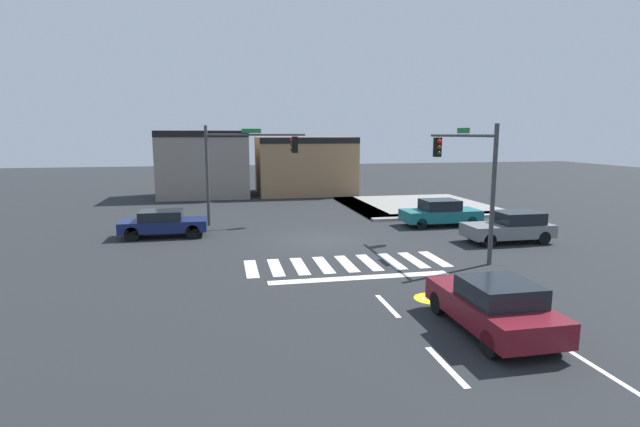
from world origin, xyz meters
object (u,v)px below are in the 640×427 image
(car_gray, at_px, (510,227))
(car_maroon, at_px, (493,305))
(car_navy, at_px, (163,223))
(traffic_signal_northwest, at_px, (246,157))
(traffic_signal_southeast, at_px, (465,164))
(car_teal, at_px, (440,213))

(car_gray, relative_size, car_maroon, 0.99)
(car_gray, bearing_deg, car_navy, -15.61)
(car_navy, height_order, car_gray, car_gray)
(traffic_signal_northwest, distance_m, car_gray, 14.66)
(traffic_signal_northwest, height_order, car_maroon, traffic_signal_northwest)
(traffic_signal_northwest, xyz_separation_m, car_gray, (12.27, -7.36, -3.18))
(traffic_signal_southeast, relative_size, car_teal, 1.36)
(car_navy, bearing_deg, car_maroon, -55.21)
(car_teal, xyz_separation_m, car_maroon, (-5.28, -14.40, -0.01))
(car_navy, xyz_separation_m, car_teal, (15.26, 0.04, 0.03))
(traffic_signal_northwest, bearing_deg, car_maroon, -71.98)
(car_maroon, bearing_deg, car_teal, -20.13)
(car_gray, bearing_deg, traffic_signal_northwest, -30.96)
(car_maroon, bearing_deg, traffic_signal_northwest, 18.02)
(car_gray, xyz_separation_m, car_maroon, (-6.72, -9.69, -0.02))
(car_maroon, bearing_deg, car_navy, 34.79)
(traffic_signal_southeast, bearing_deg, car_navy, 66.59)
(traffic_signal_southeast, xyz_separation_m, car_teal, (1.73, 5.89, -3.17))
(traffic_signal_southeast, xyz_separation_m, car_navy, (-13.53, 5.86, -3.20))
(traffic_signal_northwest, xyz_separation_m, traffic_signal_southeast, (9.10, -8.55, -0.01))
(traffic_signal_southeast, height_order, car_gray, traffic_signal_southeast)
(car_gray, bearing_deg, traffic_signal_southeast, 20.54)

